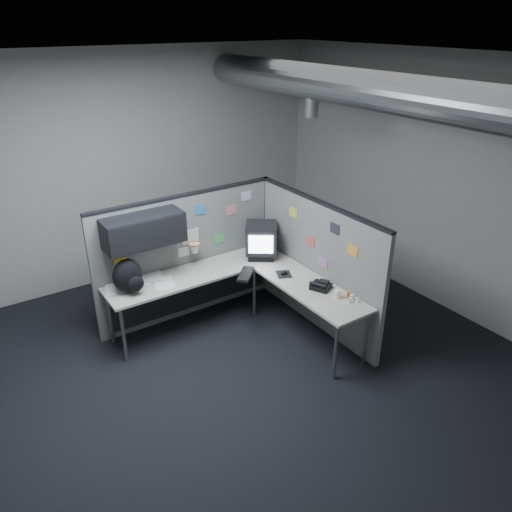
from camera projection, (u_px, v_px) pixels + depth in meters
room at (295, 173)px, 5.06m from camera, size 5.62×5.62×3.22m
partition_back at (177, 248)px, 6.05m from camera, size 2.44×0.42×1.63m
partition_right at (316, 264)px, 6.05m from camera, size 0.07×2.23×1.63m
desk at (228, 284)px, 6.02m from camera, size 2.31×2.11×0.73m
monitor at (261, 240)px, 6.35m from camera, size 0.54×0.54×0.44m
keyboard at (245, 274)px, 5.96m from camera, size 0.38×0.38×0.04m
mouse at (284, 273)px, 5.98m from camera, size 0.24×0.26×0.04m
phone at (321, 286)px, 5.66m from camera, size 0.26×0.27×0.10m
bottles at (351, 298)px, 5.43m from camera, size 0.12×0.17×0.07m
cup at (337, 294)px, 5.47m from camera, size 0.09×0.09×0.10m
papers at (143, 281)px, 5.82m from camera, size 0.81×0.61×0.01m
backpack at (128, 277)px, 5.52m from camera, size 0.34×0.31×0.41m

